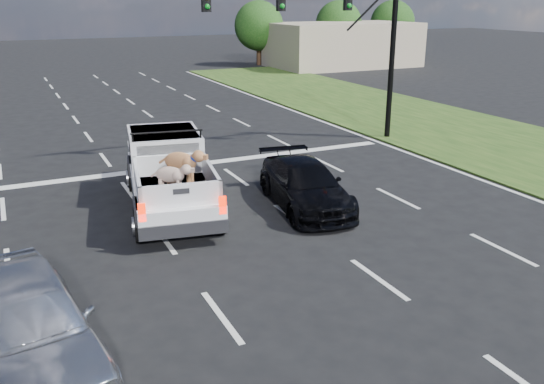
{
  "coord_description": "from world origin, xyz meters",
  "views": [
    {
      "loc": [
        -4.89,
        -8.82,
        5.59
      ],
      "look_at": [
        0.23,
        2.0,
        1.54
      ],
      "focal_mm": 38.0,
      "sensor_mm": 36.0,
      "label": 1
    }
  ],
  "objects": [
    {
      "name": "ground",
      "position": [
        0.0,
        0.0,
        0.0
      ],
      "size": [
        160.0,
        160.0,
        0.0
      ],
      "primitive_type": "plane",
      "color": "black",
      "rests_on": "ground"
    },
    {
      "name": "traffic_signal",
      "position": [
        7.2,
        10.5,
        4.73
      ],
      "size": [
        9.11,
        0.31,
        7.0
      ],
      "color": "black",
      "rests_on": "ground"
    },
    {
      "name": "tree_far_f",
      "position": [
        30.0,
        38.0,
        3.29
      ],
      "size": [
        4.2,
        4.2,
        5.4
      ],
      "color": "#332114",
      "rests_on": "ground"
    },
    {
      "name": "road_markings",
      "position": [
        0.0,
        6.56,
        0.01
      ],
      "size": [
        17.75,
        60.0,
        0.01
      ],
      "color": "silver",
      "rests_on": "ground"
    },
    {
      "name": "tree_far_d",
      "position": [
        16.0,
        38.0,
        3.29
      ],
      "size": [
        4.2,
        4.2,
        5.4
      ],
      "color": "#332114",
      "rests_on": "ground"
    },
    {
      "name": "black_coupe",
      "position": [
        2.46,
        4.57,
        0.64
      ],
      "size": [
        2.45,
        4.61,
        1.27
      ],
      "primitive_type": "imported",
      "rotation": [
        0.0,
        0.0,
        -0.16
      ],
      "color": "black",
      "rests_on": "ground"
    },
    {
      "name": "silver_sedan",
      "position": [
        -5.0,
        -0.1,
        0.78
      ],
      "size": [
        2.45,
        4.77,
        1.55
      ],
      "primitive_type": "imported",
      "rotation": [
        0.0,
        0.0,
        0.14
      ],
      "color": "silver",
      "rests_on": "ground"
    },
    {
      "name": "tree_far_e",
      "position": [
        24.0,
        38.0,
        3.29
      ],
      "size": [
        4.2,
        4.2,
        5.4
      ],
      "color": "#332114",
      "rests_on": "ground"
    },
    {
      "name": "grass_shoulder_right",
      "position": [
        13.0,
        6.0,
        0.03
      ],
      "size": [
        8.0,
        60.0,
        0.06
      ],
      "primitive_type": "cube",
      "color": "#1E4013",
      "rests_on": "ground"
    },
    {
      "name": "building_right",
      "position": [
        22.0,
        34.0,
        1.8
      ],
      "size": [
        12.0,
        7.0,
        3.6
      ],
      "primitive_type": "cube",
      "color": "tan",
      "rests_on": "ground"
    },
    {
      "name": "pickup_truck",
      "position": [
        -0.94,
        6.19,
        1.0
      ],
      "size": [
        3.02,
        6.04,
        2.16
      ],
      "rotation": [
        0.0,
        0.0,
        -0.17
      ],
      "color": "black",
      "rests_on": "ground"
    }
  ]
}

